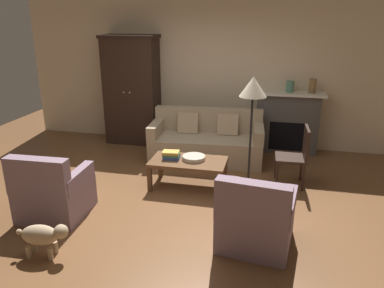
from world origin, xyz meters
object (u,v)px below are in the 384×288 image
at_px(mantel_vase_jade, 290,87).
at_px(side_chair_wooden, 297,153).
at_px(fruit_bowl, 194,158).
at_px(couch, 207,142).
at_px(coffee_table, 188,164).
at_px(floor_lamp, 253,94).
at_px(mantel_vase_bronze, 313,86).
at_px(armoire, 132,90).
at_px(armchair_near_left, 53,193).
at_px(dog, 43,236).
at_px(armchair_near_right, 255,220).
at_px(book_stack, 171,155).
at_px(fireplace, 287,122).

bearing_deg(mantel_vase_jade, side_chair_wooden, -84.86).
bearing_deg(fruit_bowl, couch, 90.74).
bearing_deg(coffee_table, floor_lamp, -4.79).
xyz_separation_m(mantel_vase_bronze, side_chair_wooden, (-0.25, -1.47, -0.73)).
distance_m(armoire, fruit_bowl, 2.46).
relative_size(side_chair_wooden, floor_lamp, 0.54).
distance_m(armchair_near_left, dog, 0.87).
bearing_deg(armchair_near_right, armchair_near_left, 177.67).
height_order(armchair_near_left, floor_lamp, floor_lamp).
bearing_deg(armchair_near_left, mantel_vase_bronze, 43.38).
bearing_deg(armoire, book_stack, -54.63).
distance_m(coffee_table, floor_lamp, 1.40).
bearing_deg(coffee_table, armchair_near_right, -50.89).
distance_m(coffee_table, armchair_near_left, 1.89).
relative_size(armchair_near_right, dog, 1.54).
height_order(fruit_bowl, mantel_vase_jade, mantel_vase_jade).
height_order(coffee_table, armchair_near_right, armchair_near_right).
bearing_deg(floor_lamp, couch, 123.87).
bearing_deg(floor_lamp, armchair_near_left, -154.39).
xyz_separation_m(fireplace, floor_lamp, (-0.53, -1.97, 0.88)).
bearing_deg(coffee_table, book_stack, 177.90).
bearing_deg(fireplace, book_stack, -131.54).
xyz_separation_m(coffee_table, dog, (-1.10, -1.98, -0.12)).
xyz_separation_m(mantel_vase_jade, dog, (-2.51, -3.85, -0.97)).
bearing_deg(side_chair_wooden, armoire, 155.48).
xyz_separation_m(couch, floor_lamp, (0.82, -1.23, 1.13)).
relative_size(armoire, mantel_vase_bronze, 8.29).
relative_size(fireplace, mantel_vase_jade, 6.49).
xyz_separation_m(fireplace, side_chair_wooden, (0.13, -1.48, -0.06)).
bearing_deg(dog, coffee_table, 60.99).
distance_m(book_stack, mantel_vase_bronze, 2.87).
height_order(mantel_vase_bronze, armchair_near_right, mantel_vase_bronze).
bearing_deg(armchair_near_left, floor_lamp, 25.61).
bearing_deg(mantel_vase_bronze, armoire, -178.97).
distance_m(fireplace, armoire, 2.99).
xyz_separation_m(armchair_near_right, dog, (-2.15, -0.68, -0.07)).
bearing_deg(couch, mantel_vase_jade, 28.11).
xyz_separation_m(armoire, fruit_bowl, (1.61, -1.77, -0.59)).
bearing_deg(armoire, mantel_vase_bronze, 1.03).
height_order(coffee_table, side_chair_wooden, side_chair_wooden).
bearing_deg(coffee_table, mantel_vase_jade, 53.06).
xyz_separation_m(fireplace, mantel_vase_bronze, (0.38, -0.02, 0.68)).
relative_size(mantel_vase_jade, floor_lamp, 0.12).
distance_m(couch, floor_lamp, 1.86).
height_order(armchair_near_left, dog, armchair_near_left).
bearing_deg(armoire, coffee_table, -49.68).
relative_size(mantel_vase_jade, mantel_vase_bronze, 0.78).
distance_m(armoire, mantel_vase_bronze, 3.34).
height_order(armchair_near_left, side_chair_wooden, side_chair_wooden).
bearing_deg(dog, fruit_bowl, 60.00).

